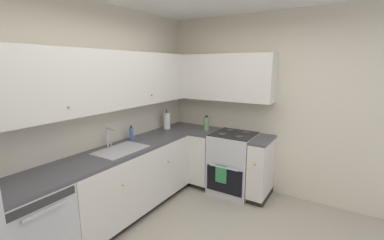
% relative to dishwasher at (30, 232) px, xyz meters
% --- Properties ---
extents(wall_back, '(3.99, 0.05, 2.64)m').
position_rel_dishwasher_xyz_m(wall_back, '(0.83, 0.33, 0.89)').
color(wall_back, beige).
rests_on(wall_back, ground_plane).
extents(wall_right, '(0.05, 3.57, 2.64)m').
position_rel_dishwasher_xyz_m(wall_right, '(2.81, -1.43, 0.89)').
color(wall_right, beige).
rests_on(wall_right, ground_plane).
extents(dishwasher, '(0.60, 0.63, 0.87)m').
position_rel_dishwasher_xyz_m(dishwasher, '(0.00, 0.00, 0.00)').
color(dishwasher, silver).
rests_on(dishwasher, ground_plane).
extents(lower_cabinets_back, '(1.88, 0.62, 0.87)m').
position_rel_dishwasher_xyz_m(lower_cabinets_back, '(1.24, 0.00, 0.00)').
color(lower_cabinets_back, silver).
rests_on(lower_cabinets_back, ground_plane).
extents(countertop_back, '(3.08, 0.60, 0.03)m').
position_rel_dishwasher_xyz_m(countertop_back, '(1.24, 0.00, 0.45)').
color(countertop_back, '#4C4C51').
rests_on(countertop_back, lower_cabinets_back).
extents(lower_cabinets_right, '(0.62, 1.16, 0.87)m').
position_rel_dishwasher_xyz_m(lower_cabinets_right, '(2.48, -0.85, 0.00)').
color(lower_cabinets_right, silver).
rests_on(lower_cabinets_right, ground_plane).
extents(countertop_right, '(0.60, 1.16, 0.03)m').
position_rel_dishwasher_xyz_m(countertop_right, '(2.48, -0.85, 0.45)').
color(countertop_right, '#4C4C51').
rests_on(countertop_right, lower_cabinets_right).
extents(oven_range, '(0.68, 0.62, 1.05)m').
position_rel_dishwasher_xyz_m(oven_range, '(2.50, -0.91, 0.02)').
color(oven_range, silver).
rests_on(oven_range, ground_plane).
extents(upper_cabinets_back, '(2.76, 0.34, 0.69)m').
position_rel_dishwasher_xyz_m(upper_cabinets_back, '(1.08, 0.14, 1.30)').
color(upper_cabinets_back, silver).
extents(upper_cabinets_right, '(0.32, 1.71, 0.69)m').
position_rel_dishwasher_xyz_m(upper_cabinets_right, '(2.62, -0.56, 1.30)').
color(upper_cabinets_right, silver).
extents(sink, '(0.61, 0.40, 0.10)m').
position_rel_dishwasher_xyz_m(sink, '(1.09, -0.03, 0.43)').
color(sink, '#B7B7BC').
rests_on(sink, countertop_back).
extents(faucet, '(0.07, 0.16, 0.25)m').
position_rel_dishwasher_xyz_m(faucet, '(1.09, 0.18, 0.62)').
color(faucet, silver).
rests_on(faucet, countertop_back).
extents(soap_bottle, '(0.05, 0.05, 0.20)m').
position_rel_dishwasher_xyz_m(soap_bottle, '(1.48, 0.18, 0.56)').
color(soap_bottle, '#3F72BF').
rests_on(soap_bottle, countertop_back).
extents(paper_towel_roll, '(0.11, 0.11, 0.32)m').
position_rel_dishwasher_xyz_m(paper_towel_roll, '(2.25, 0.16, 0.60)').
color(paper_towel_roll, white).
rests_on(paper_towel_roll, countertop_back).
extents(oil_bottle, '(0.08, 0.08, 0.24)m').
position_rel_dishwasher_xyz_m(oil_bottle, '(2.48, -0.44, 0.58)').
color(oil_bottle, '#729E66').
rests_on(oil_bottle, countertop_right).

